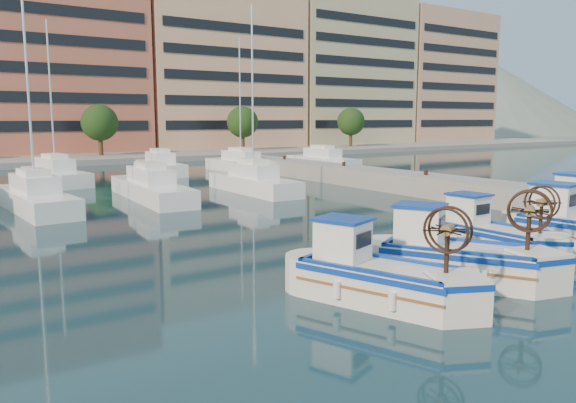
# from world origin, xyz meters

# --- Properties ---
(ground) EXTENTS (300.00, 300.00, 0.00)m
(ground) POSITION_xyz_m (0.00, 0.00, 0.00)
(ground) COLOR #1B4048
(ground) RESTS_ON ground
(quay) EXTENTS (3.00, 60.00, 1.20)m
(quay) POSITION_xyz_m (13.00, 8.00, 0.60)
(quay) COLOR gray
(quay) RESTS_ON ground
(waterfront) EXTENTS (180.00, 40.00, 25.60)m
(waterfront) POSITION_xyz_m (9.23, 65.04, 11.10)
(waterfront) COLOR gray
(waterfront) RESTS_ON ground
(hill_east) EXTENTS (160.00, 160.00, 50.00)m
(hill_east) POSITION_xyz_m (140.00, 110.00, 0.00)
(hill_east) COLOR slate
(hill_east) RESTS_ON ground
(yacht_marina) EXTENTS (38.17, 23.64, 11.50)m
(yacht_marina) POSITION_xyz_m (-2.13, 27.21, 0.53)
(yacht_marina) COLOR white
(yacht_marina) RESTS_ON ground
(fishing_boat_a) EXTENTS (3.04, 4.41, 2.66)m
(fishing_boat_a) POSITION_xyz_m (-3.70, 0.24, 0.73)
(fishing_boat_a) COLOR silver
(fishing_boat_a) RESTS_ON ground
(fishing_boat_b) EXTENTS (3.72, 4.59, 2.78)m
(fishing_boat_b) POSITION_xyz_m (-0.54, 0.38, 0.77)
(fishing_boat_b) COLOR silver
(fishing_boat_b) RESTS_ON ground
(fishing_boat_c) EXTENTS (1.83, 4.18, 2.58)m
(fishing_boat_c) POSITION_xyz_m (3.05, 1.83, 0.71)
(fishing_boat_c) COLOR silver
(fishing_boat_c) RESTS_ON ground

